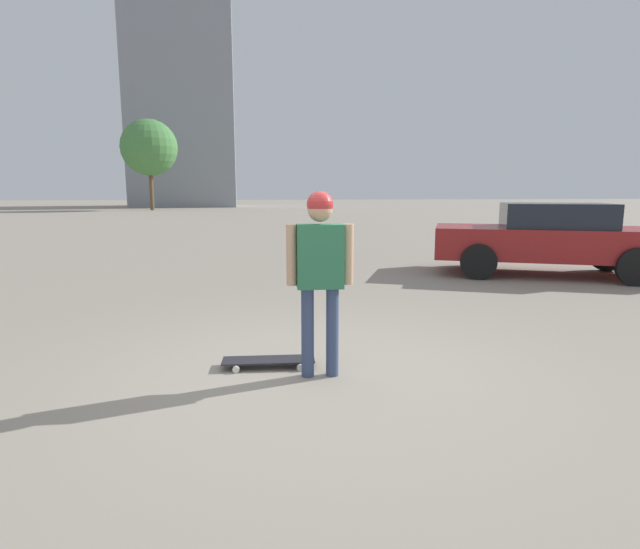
% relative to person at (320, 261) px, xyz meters
% --- Properties ---
extents(ground_plane, '(220.00, 220.00, 0.00)m').
position_rel_person_xyz_m(ground_plane, '(0.00, 0.00, -1.04)').
color(ground_plane, gray).
extents(person, '(0.59, 0.23, 1.65)m').
position_rel_person_xyz_m(person, '(0.00, 0.00, 0.00)').
color(person, '#38476B').
rests_on(person, ground_plane).
extents(skateboard, '(0.89, 0.35, 0.08)m').
position_rel_person_xyz_m(skateboard, '(0.45, -0.30, -0.98)').
color(skateboard, '#232328').
rests_on(skateboard, ground_plane).
extents(car_parked_near, '(4.66, 3.36, 1.42)m').
position_rel_person_xyz_m(car_parked_near, '(-5.38, -4.78, -0.29)').
color(car_parked_near, maroon).
rests_on(car_parked_near, ground_plane).
extents(building_block_distant, '(11.48, 11.67, 23.28)m').
position_rel_person_xyz_m(building_block_distant, '(6.70, -57.80, 10.60)').
color(building_block_distant, gray).
rests_on(building_block_distant, ground_plane).
extents(tree_distant, '(5.09, 5.09, 8.24)m').
position_rel_person_xyz_m(tree_distant, '(8.65, -44.50, 4.64)').
color(tree_distant, brown).
rests_on(tree_distant, ground_plane).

